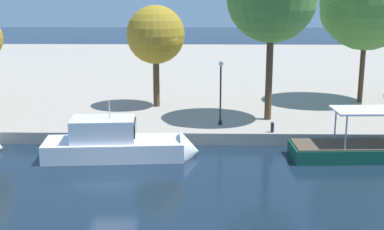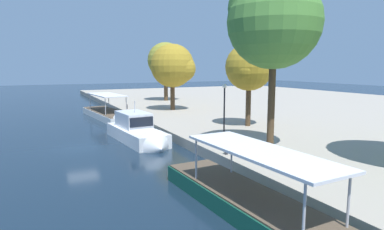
{
  "view_description": "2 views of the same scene",
  "coord_description": "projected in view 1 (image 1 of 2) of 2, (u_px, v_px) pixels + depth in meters",
  "views": [
    {
      "loc": [
        4.89,
        -26.62,
        10.54
      ],
      "look_at": [
        4.23,
        5.04,
        2.73
      ],
      "focal_mm": 49.44,
      "sensor_mm": 36.0,
      "label": 1
    },
    {
      "loc": [
        28.27,
        -3.5,
        6.66
      ],
      "look_at": [
        2.6,
        8.92,
        2.54
      ],
      "focal_mm": 31.11,
      "sensor_mm": 36.0,
      "label": 2
    }
  ],
  "objects": [
    {
      "name": "tree_2",
      "position": [
        362.0,
        6.0,
        43.43
      ],
      "size": [
        7.67,
        7.67,
        12.08
      ],
      "color": "#4C3823",
      "rests_on": "dock_promenade"
    },
    {
      "name": "lamp_post",
      "position": [
        221.0,
        91.0,
        37.27
      ],
      "size": [
        0.34,
        0.34,
        4.56
      ],
      "color": "black",
      "rests_on": "dock_promenade"
    },
    {
      "name": "motor_yacht_1",
      "position": [
        123.0,
        147.0,
        33.06
      ],
      "size": [
        9.83,
        3.59,
        4.69
      ],
      "rotation": [
        0.0,
        0.0,
        0.08
      ],
      "color": "white",
      "rests_on": "ground_plane"
    },
    {
      "name": "mooring_bollard_0",
      "position": [
        272.0,
        127.0,
        35.83
      ],
      "size": [
        0.26,
        0.26,
        0.72
      ],
      "color": "#2D2D33",
      "rests_on": "dock_promenade"
    },
    {
      "name": "ground_plane",
      "position": [
        112.0,
        186.0,
        28.46
      ],
      "size": [
        220.0,
        220.0,
        0.0
      ],
      "primitive_type": "plane",
      "color": "#142333"
    },
    {
      "name": "dock_promenade",
      "position": [
        162.0,
        73.0,
        62.48
      ],
      "size": [
        120.0,
        55.0,
        0.81
      ],
      "primitive_type": "cube",
      "color": "#A39989",
      "rests_on": "ground_plane"
    },
    {
      "name": "tree_5",
      "position": [
        157.0,
        36.0,
        42.26
      ],
      "size": [
        4.69,
        4.69,
        8.22
      ],
      "color": "#4C3823",
      "rests_on": "dock_promenade"
    }
  ]
}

